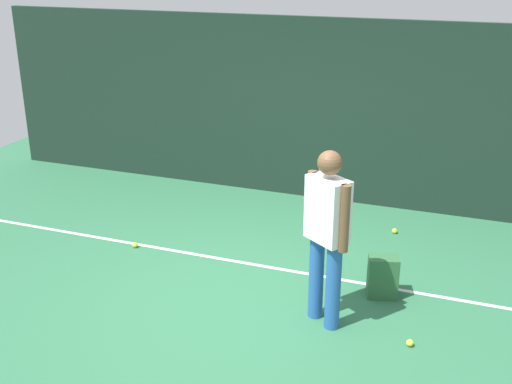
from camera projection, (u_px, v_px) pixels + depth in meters
ground_plane at (242, 296)px, 6.50m from camera, size 12.00×12.00×0.00m
back_fence at (323, 111)px, 8.68m from camera, size 10.00×0.10×2.50m
court_line at (265, 266)px, 7.11m from camera, size 9.00×0.05×0.00m
tennis_player at (327, 229)px, 5.72m from camera, size 0.45×0.41×1.70m
backpack at (382, 277)px, 6.45m from camera, size 0.34×0.34×0.44m
tennis_ball_by_fence at (410, 343)px, 5.67m from camera, size 0.07×0.07×0.07m
tennis_ball_mid_court at (395, 231)px, 7.93m from camera, size 0.07×0.07×0.07m
tennis_ball_far_left at (135, 245)px, 7.56m from camera, size 0.07×0.07×0.07m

